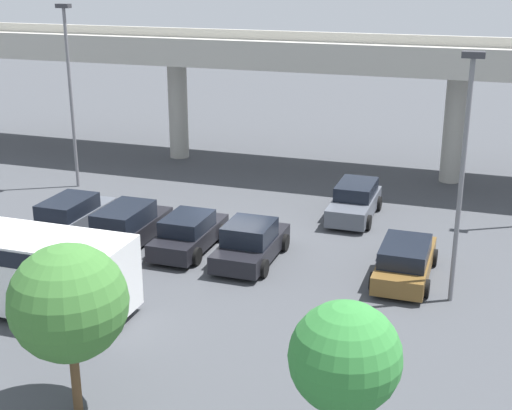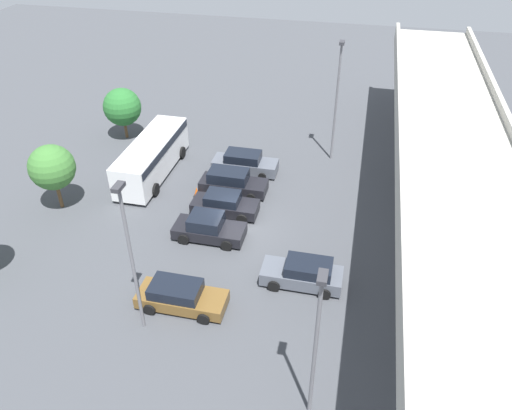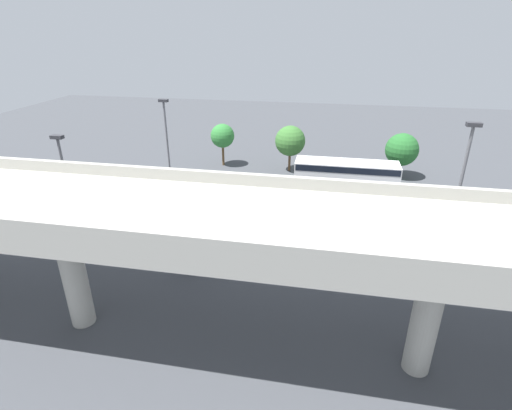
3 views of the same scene
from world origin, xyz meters
name	(u,v)px [view 2 (image 2 of 3)]	position (x,y,z in m)	size (l,w,h in m)	color
ground_plane	(238,228)	(0.00, 0.00, 0.00)	(100.39, 100.39, 0.00)	#424449
highway_overpass	(457,168)	(0.00, 11.98, 5.95)	(47.96, 6.32, 7.22)	#ADAAA0
parked_car_0	(245,163)	(-6.80, -1.23, 0.75)	(2.00, 4.79, 1.60)	#515660
parked_car_1	(232,182)	(-3.98, -1.45, 0.78)	(2.02, 4.65, 1.65)	black
parked_car_2	(224,204)	(-1.35, -1.25, 0.70)	(1.99, 4.34, 1.48)	black
parked_car_3	(208,228)	(1.35, -1.50, 0.73)	(2.13, 4.35, 1.60)	black
parked_car_4	(304,273)	(4.14, 4.76, 0.74)	(2.00, 4.39, 1.55)	#515660
parked_car_5	(180,296)	(7.18, -1.22, 0.69)	(2.04, 4.65, 1.43)	brown
shuttle_bus	(152,155)	(-5.05, -7.73, 1.60)	(8.80, 2.74, 2.66)	white
lamp_post_near_aisle	(337,95)	(-10.29, 4.85, 5.25)	(0.70, 0.35, 9.09)	slate
lamp_post_mid_lot	(316,338)	(11.71, 6.13, 4.54)	(0.70, 0.35, 7.72)	slate
lamp_post_by_overpass	(130,251)	(8.91, -2.55, 4.87)	(0.70, 0.35, 8.36)	slate
tree_front_left	(122,107)	(-10.14, -12.26, 2.71)	(3.05, 3.05, 4.24)	brown
tree_front_centre	(52,167)	(0.35, -12.12, 3.05)	(2.95, 2.95, 4.53)	brown
traffic_cone	(197,192)	(-2.89, -3.68, 0.33)	(0.44, 0.44, 0.70)	black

